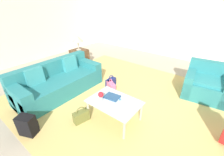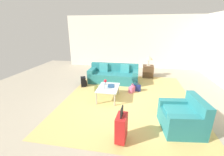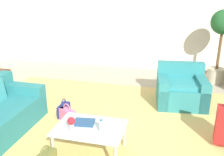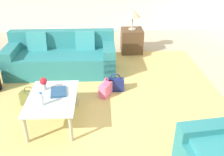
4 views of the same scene
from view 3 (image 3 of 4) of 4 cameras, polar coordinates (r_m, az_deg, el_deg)
ground_plane at (r=4.23m, az=2.71°, el=-13.61°), size 12.00×12.00×0.00m
wall_back at (r=7.61m, az=9.30°, el=13.44°), size 10.24×0.12×3.10m
area_rug at (r=4.53m, az=-4.37°, el=-11.19°), size 5.20×4.40×0.01m
armchair at (r=5.53m, az=15.42°, el=-2.65°), size 1.10×1.02×0.83m
coffee_table at (r=3.71m, az=-5.01°, el=-11.81°), size 1.00×0.71×0.44m
water_bottle at (r=3.49m, az=-2.47°, el=-10.99°), size 0.06×0.06×0.20m
coffee_table_book at (r=3.77m, az=-6.39°, el=-10.03°), size 0.33×0.27×0.03m
flower_vase at (r=3.57m, az=-9.28°, el=-10.01°), size 0.11×0.11×0.21m
handbag_pink at (r=4.73m, az=-10.18°, el=-8.30°), size 0.35×0.27×0.36m
handbag_navy at (r=4.93m, az=-10.94°, el=-7.17°), size 0.14×0.32×0.36m
potted_ficus at (r=6.86m, az=23.73°, el=8.75°), size 0.61×0.61×1.88m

